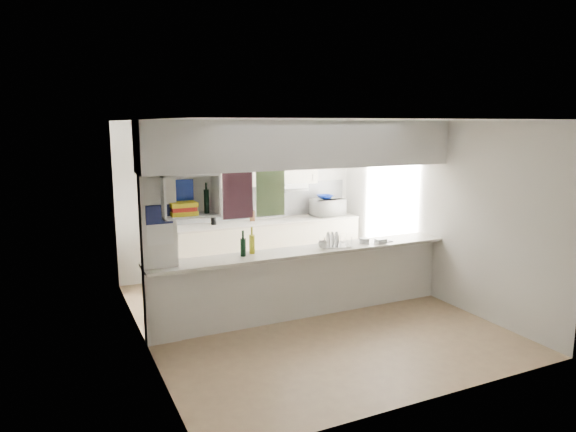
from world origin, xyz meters
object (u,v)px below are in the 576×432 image
microwave (328,207)px  dish_rack (335,240)px  wine_bottles (248,245)px  bowl (325,197)px

microwave → dish_rack: size_ratio=1.21×
microwave → wine_bottles: size_ratio=1.61×
microwave → dish_rack: microwave is taller
microwave → bowl: size_ratio=2.00×
microwave → bowl: bearing=-47.4°
dish_rack → wine_bottles: (-1.24, 0.07, 0.04)m
bowl → dish_rack: bowl is taller
microwave → bowl: (-0.04, 0.04, 0.19)m
dish_rack → wine_bottles: size_ratio=1.32×
dish_rack → wine_bottles: 1.24m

